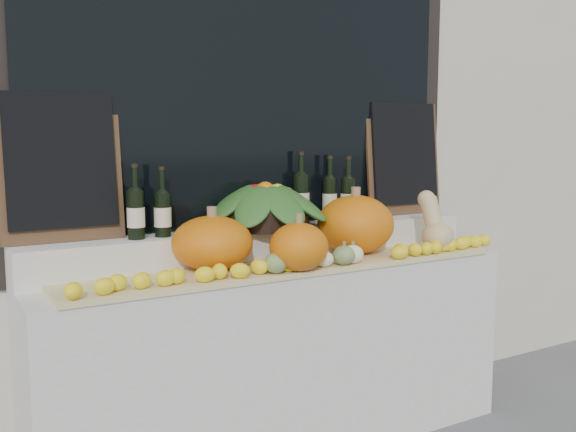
{
  "coord_description": "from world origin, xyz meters",
  "views": [
    {
      "loc": [
        -1.46,
        -1.03,
        1.49
      ],
      "look_at": [
        0.0,
        1.45,
        1.12
      ],
      "focal_mm": 40.0,
      "sensor_mm": 36.0,
      "label": 1
    }
  ],
  "objects_px": {
    "butternut_squash": "(435,226)",
    "wine_bottle_tall": "(301,198)",
    "pumpkin_left": "(212,243)",
    "produce_bowl": "(265,205)",
    "pumpkin_right": "(355,224)"
  },
  "relations": [
    {
      "from": "pumpkin_left",
      "to": "pumpkin_right",
      "type": "relative_size",
      "value": 0.93
    },
    {
      "from": "pumpkin_left",
      "to": "butternut_squash",
      "type": "height_order",
      "value": "butternut_squash"
    },
    {
      "from": "pumpkin_left",
      "to": "produce_bowl",
      "type": "distance_m",
      "value": 0.42
    },
    {
      "from": "wine_bottle_tall",
      "to": "pumpkin_right",
      "type": "bearing_deg",
      "value": -50.98
    },
    {
      "from": "pumpkin_right",
      "to": "pumpkin_left",
      "type": "bearing_deg",
      "value": -179.94
    },
    {
      "from": "produce_bowl",
      "to": "butternut_squash",
      "type": "bearing_deg",
      "value": -20.42
    },
    {
      "from": "butternut_squash",
      "to": "produce_bowl",
      "type": "relative_size",
      "value": 0.46
    },
    {
      "from": "produce_bowl",
      "to": "wine_bottle_tall",
      "type": "height_order",
      "value": "wine_bottle_tall"
    },
    {
      "from": "butternut_squash",
      "to": "pumpkin_left",
      "type": "bearing_deg",
      "value": 173.8
    },
    {
      "from": "pumpkin_left",
      "to": "produce_bowl",
      "type": "relative_size",
      "value": 0.55
    },
    {
      "from": "pumpkin_left",
      "to": "pumpkin_right",
      "type": "distance_m",
      "value": 0.76
    },
    {
      "from": "pumpkin_right",
      "to": "butternut_squash",
      "type": "bearing_deg",
      "value": -17.55
    },
    {
      "from": "butternut_squash",
      "to": "wine_bottle_tall",
      "type": "height_order",
      "value": "wine_bottle_tall"
    },
    {
      "from": "pumpkin_left",
      "to": "produce_bowl",
      "type": "height_order",
      "value": "produce_bowl"
    },
    {
      "from": "pumpkin_right",
      "to": "produce_bowl",
      "type": "height_order",
      "value": "produce_bowl"
    }
  ]
}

